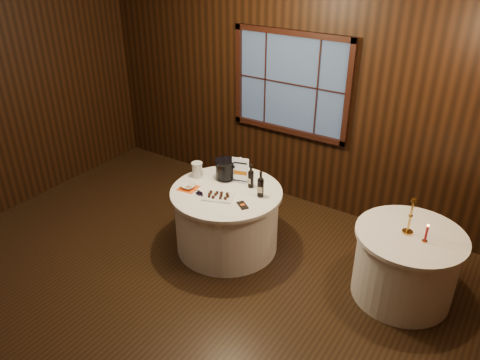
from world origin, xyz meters
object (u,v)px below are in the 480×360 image
Objects in this scene: sign_stand at (240,173)px; chocolate_plate at (218,196)px; red_candle at (426,235)px; ice_bucket at (225,169)px; port_bottle_left at (251,177)px; chocolate_box at (243,205)px; glass_pitcher at (197,170)px; main_table at (227,219)px; side_table at (405,265)px; grape_bunch at (200,193)px; port_bottle_right at (261,186)px; brass_candlestick at (410,221)px; cracker_bowl at (188,186)px.

chocolate_plate is at bearing -106.87° from sign_stand.
ice_bucket is at bearing -179.75° from red_candle.
chocolate_box is (0.15, -0.40, -0.12)m from port_bottle_left.
main_table is at bearing 0.61° from glass_pitcher.
side_table is 3.76× the size of port_bottle_left.
chocolate_box is 0.86× the size of glass_pitcher.
chocolate_box is 0.96× the size of grape_bunch.
port_bottle_right is 0.87m from glass_pitcher.
grape_bunch is at bearing -130.16° from sign_stand.
sign_stand is 0.53m from glass_pitcher.
red_candle reaches higher than chocolate_box.
port_bottle_right is at bearing -173.14° from side_table.
red_candle is (2.62, 0.15, -0.02)m from glass_pitcher.
main_table and side_table have the same top height.
chocolate_box is at bearing -70.79° from sign_stand.
brass_candlestick is at bearing 10.14° from port_bottle_left.
port_bottle_right is 0.57m from ice_bucket.
ice_bucket is (-0.36, 0.00, 0.01)m from port_bottle_left.
port_bottle_left is 0.93× the size of port_bottle_right.
sign_stand is 2.12m from red_candle.
sign_stand reaches higher than side_table.
chocolate_plate is (-0.37, -0.28, -0.11)m from port_bottle_right.
port_bottle_right is 1.64× the size of glass_pitcher.
chocolate_plate is 1.03× the size of brass_candlestick.
port_bottle_right reaches higher than glass_pitcher.
red_candle is (2.12, 0.41, 0.06)m from chocolate_plate.
sign_stand is at bearing 135.77° from port_bottle_right.
main_table is at bearing -172.49° from chocolate_box.
port_bottle_right is 0.31m from chocolate_box.
brass_candlestick is (1.94, 0.47, 0.12)m from chocolate_plate.
chocolate_plate reaches higher than side_table.
side_table is 5.47× the size of red_candle.
port_bottle_left is at bearing 35.67° from cracker_bowl.
side_table is 0.52m from brass_candlestick.
main_table is 6.48× the size of red_candle.
chocolate_plate is at bearing -144.47° from chocolate_box.
glass_pitcher is at bearing -174.99° from side_table.
port_bottle_left reaches higher than chocolate_plate.
chocolate_plate is (-1.98, -0.48, 0.40)m from side_table.
port_bottle_left is (0.17, -0.04, 0.01)m from sign_stand.
side_table is 0.49m from red_candle.
port_bottle_left is (0.19, 0.22, 0.51)m from main_table.
sign_stand is at bearing -179.16° from brass_candlestick.
chocolate_box is at bearing 0.62° from chocolate_plate.
port_bottle_left is 0.60m from grape_bunch.
sign_stand is at bearing 12.25° from ice_bucket.
side_table is 2.48m from cracker_bowl.
grape_bunch is at bearing -167.25° from chocolate_plate.
port_bottle_right is 1.25× the size of ice_bucket.
chocolate_plate is at bearing -17.35° from glass_pitcher.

